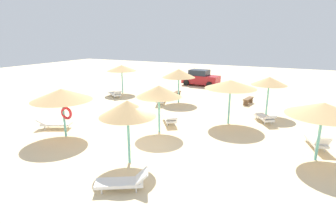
{
  "coord_description": "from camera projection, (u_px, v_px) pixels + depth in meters",
  "views": [
    {
      "loc": [
        6.47,
        -9.89,
        5.31
      ],
      "look_at": [
        0.0,
        3.0,
        1.2
      ],
      "focal_mm": 28.65,
      "sensor_mm": 36.0,
      "label": 1
    }
  ],
  "objects": [
    {
      "name": "parasol_7",
      "position": [
        231.0,
        84.0,
        16.18
      ],
      "size": [
        3.13,
        3.13,
        2.75
      ],
      "color": "#6BC6BC",
      "rests_on": "ground"
    },
    {
      "name": "parasol_6",
      "position": [
        179.0,
        73.0,
        21.62
      ],
      "size": [
        2.68,
        2.68,
        2.74
      ],
      "color": "#6BC6BC",
      "rests_on": "ground"
    },
    {
      "name": "lounger_2",
      "position": [
        317.0,
        141.0,
        13.17
      ],
      "size": [
        1.15,
        1.95,
        0.81
      ],
      "color": "white",
      "rests_on": "ground"
    },
    {
      "name": "bench_0",
      "position": [
        176.0,
        94.0,
        23.82
      ],
      "size": [
        0.45,
        1.51,
        0.49
      ],
      "color": "brown",
      "rests_on": "ground"
    },
    {
      "name": "parked_car",
      "position": [
        200.0,
        78.0,
        29.56
      ],
      "size": [
        4.08,
        2.14,
        1.72
      ],
      "color": "#B21E23",
      "rests_on": "ground"
    },
    {
      "name": "bench_1",
      "position": [
        248.0,
        100.0,
        21.56
      ],
      "size": [
        0.62,
        1.54,
        0.49
      ],
      "color": "brown",
      "rests_on": "ground"
    },
    {
      "name": "lounger_1",
      "position": [
        170.0,
        119.0,
        16.81
      ],
      "size": [
        1.64,
        1.93,
        0.61
      ],
      "color": "white",
      "rests_on": "ground"
    },
    {
      "name": "lounger_0",
      "position": [
        115.0,
        94.0,
        23.95
      ],
      "size": [
        1.93,
        1.59,
        0.7
      ],
      "color": "white",
      "rests_on": "ground"
    },
    {
      "name": "lounger_4",
      "position": [
        123.0,
        182.0,
        9.52
      ],
      "size": [
        1.94,
        1.52,
        0.74
      ],
      "color": "white",
      "rests_on": "ground"
    },
    {
      "name": "lounger_6",
      "position": [
        161.0,
        100.0,
        21.61
      ],
      "size": [
        1.26,
        1.96,
        0.8
      ],
      "color": "white",
      "rests_on": "ground"
    },
    {
      "name": "parasol_1",
      "position": [
        159.0,
        91.0,
        14.73
      ],
      "size": [
        2.51,
        2.51,
        2.7
      ],
      "color": "#6BC6BC",
      "rests_on": "ground"
    },
    {
      "name": "parasol_2",
      "position": [
        323.0,
        109.0,
        11.27
      ],
      "size": [
        3.03,
        3.03,
        2.62
      ],
      "color": "#6BC6BC",
      "rests_on": "ground"
    },
    {
      "name": "parasol_0",
      "position": [
        122.0,
        68.0,
        25.15
      ],
      "size": [
        2.76,
        2.76,
        2.67
      ],
      "color": "#6BC6BC",
      "rests_on": "ground"
    },
    {
      "name": "parasol_5",
      "position": [
        62.0,
        95.0,
        14.08
      ],
      "size": [
        3.16,
        3.16,
        2.65
      ],
      "color": "#6BC6BC",
      "rests_on": "ground"
    },
    {
      "name": "lounger_3",
      "position": [
        265.0,
        117.0,
        17.01
      ],
      "size": [
        1.57,
        1.95,
        0.67
      ],
      "color": "white",
      "rests_on": "ground"
    },
    {
      "name": "ground_plane",
      "position": [
        140.0,
        152.0,
        12.75
      ],
      "size": [
        80.0,
        80.0,
        0.0
      ],
      "primitive_type": "plane",
      "color": "beige"
    },
    {
      "name": "parasol_3",
      "position": [
        269.0,
        81.0,
        18.16
      ],
      "size": [
        2.4,
        2.4,
        2.64
      ],
      "color": "#6BC6BC",
      "rests_on": "ground"
    },
    {
      "name": "lounger_5",
      "position": [
        54.0,
        123.0,
        15.88
      ],
      "size": [
        2.0,
        1.42,
        0.64
      ],
      "color": "white",
      "rests_on": "ground"
    },
    {
      "name": "parasol_4",
      "position": [
        127.0,
        109.0,
        11.02
      ],
      "size": [
        2.37,
        2.37,
        2.77
      ],
      "color": "#6BC6BC",
      "rests_on": "ground"
    }
  ]
}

